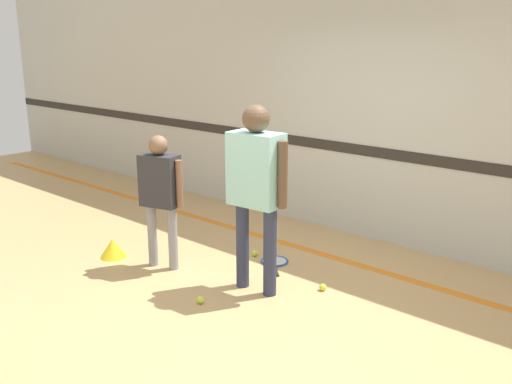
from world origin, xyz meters
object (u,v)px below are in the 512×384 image
at_px(tennis_ball_near_instructor, 200,300).
at_px(training_cone, 113,248).
at_px(tennis_ball_stray_left, 274,246).
at_px(tennis_ball_stray_right, 323,287).
at_px(person_instructor, 256,179).
at_px(person_student_left, 160,187).
at_px(tennis_ball_by_spare_racket, 255,253).
at_px(racket_spare_on_floor, 275,262).

bearing_deg(tennis_ball_near_instructor, training_cone, 174.70).
xyz_separation_m(tennis_ball_near_instructor, tennis_ball_stray_left, (-0.38, 1.47, 0.00)).
bearing_deg(tennis_ball_stray_right, person_instructor, -139.81).
distance_m(person_student_left, tennis_ball_near_instructor, 1.24).
relative_size(person_instructor, tennis_ball_stray_left, 25.93).
bearing_deg(tennis_ball_stray_left, tennis_ball_by_spare_racket, -91.27).
bearing_deg(tennis_ball_near_instructor, racket_spare_on_floor, 95.31).
bearing_deg(tennis_ball_near_instructor, tennis_ball_by_spare_racket, 108.37).
bearing_deg(person_student_left, training_cone, -179.69).
height_order(tennis_ball_stray_left, tennis_ball_stray_right, same).
xyz_separation_m(tennis_ball_near_instructor, tennis_ball_by_spare_racket, (-0.38, 1.16, 0.00)).
distance_m(person_instructor, tennis_ball_stray_right, 1.20).
distance_m(racket_spare_on_floor, tennis_ball_stray_left, 0.41).
relative_size(person_instructor, tennis_ball_near_instructor, 25.93).
distance_m(racket_spare_on_floor, tennis_ball_by_spare_racket, 0.28).
bearing_deg(tennis_ball_by_spare_racket, racket_spare_on_floor, -0.82).
height_order(person_student_left, racket_spare_on_floor, person_student_left).
bearing_deg(person_student_left, tennis_ball_stray_right, 4.82).
relative_size(person_instructor, tennis_ball_by_spare_racket, 25.93).
height_order(racket_spare_on_floor, tennis_ball_stray_right, tennis_ball_stray_right).
height_order(tennis_ball_stray_left, training_cone, training_cone).
xyz_separation_m(racket_spare_on_floor, training_cone, (-1.39, -1.02, 0.09)).
distance_m(person_student_left, training_cone, 0.97).
relative_size(tennis_ball_by_spare_racket, training_cone, 0.24).
bearing_deg(training_cone, tennis_ball_near_instructor, -5.30).
distance_m(tennis_ball_stray_right, training_cone, 2.29).
bearing_deg(tennis_ball_stray_right, person_student_left, -158.49).
relative_size(tennis_ball_stray_left, tennis_ball_stray_right, 1.00).
relative_size(racket_spare_on_floor, tennis_ball_near_instructor, 7.38).
xyz_separation_m(person_instructor, tennis_ball_stray_left, (-0.56, 0.93, -1.03)).
bearing_deg(training_cone, person_instructor, 13.26).
xyz_separation_m(tennis_ball_stray_left, training_cone, (-1.12, -1.33, 0.07)).
xyz_separation_m(person_student_left, racket_spare_on_floor, (0.78, 0.83, -0.83)).
distance_m(racket_spare_on_floor, tennis_ball_near_instructor, 1.16).
relative_size(racket_spare_on_floor, tennis_ball_stray_right, 7.38).
relative_size(person_instructor, racket_spare_on_floor, 3.51).
distance_m(person_instructor, person_student_left, 1.11).
distance_m(racket_spare_on_floor, training_cone, 1.72).
relative_size(person_instructor, tennis_ball_stray_right, 25.93).
height_order(racket_spare_on_floor, training_cone, training_cone).
height_order(racket_spare_on_floor, tennis_ball_stray_left, tennis_ball_stray_left).
bearing_deg(tennis_ball_stray_right, tennis_ball_near_instructor, -125.01).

